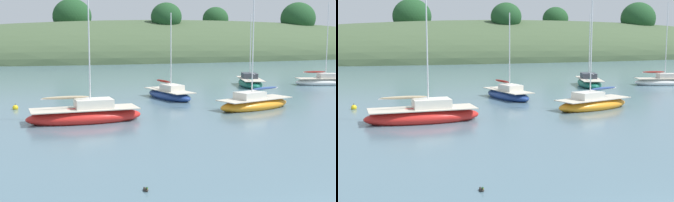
{
  "view_description": "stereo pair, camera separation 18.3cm",
  "coord_description": "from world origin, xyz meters",
  "views": [
    {
      "loc": [
        -10.49,
        -12.04,
        6.03
      ],
      "look_at": [
        0.0,
        20.0,
        1.2
      ],
      "focal_mm": 52.99,
      "sensor_mm": 36.0,
      "label": 1
    },
    {
      "loc": [
        -10.32,
        -12.09,
        6.03
      ],
      "look_at": [
        0.0,
        20.0,
        1.2
      ],
      "focal_mm": 52.99,
      "sensor_mm": 36.0,
      "label": 2
    }
  ],
  "objects": [
    {
      "name": "sailboat_teal_outer",
      "position": [
        3.2,
        29.37,
        0.39
      ],
      "size": [
        3.42,
        6.68,
        7.75
      ],
      "color": "navy",
      "rests_on": "ground"
    },
    {
      "name": "mooring_buoy_channel",
      "position": [
        -9.95,
        27.33,
        0.12
      ],
      "size": [
        0.44,
        0.44,
        0.54
      ],
      "color": "yellow",
      "rests_on": "ground"
    },
    {
      "name": "far_shoreline_hill",
      "position": [
        25.04,
        91.12,
        0.12
      ],
      "size": [
        150.0,
        36.0,
        20.84
      ],
      "color": "#425638",
      "rests_on": "ground"
    },
    {
      "name": "sailboat_black_sloop",
      "position": [
        23.0,
        34.72,
        0.39
      ],
      "size": [
        6.54,
        3.59,
        9.27
      ],
      "color": "white",
      "rests_on": "ground"
    },
    {
      "name": "sailboat_white_near",
      "position": [
        7.62,
        21.83,
        0.41
      ],
      "size": [
        7.1,
        4.15,
        8.5
      ],
      "color": "orange",
      "rests_on": "ground"
    },
    {
      "name": "sailboat_blue_center",
      "position": [
        -5.62,
        20.39,
        0.46
      ],
      "size": [
        7.67,
        2.69,
        10.69
      ],
      "color": "red",
      "rests_on": "ground"
    },
    {
      "name": "sailboat_cream_ketch",
      "position": [
        14.66,
        36.06,
        0.41
      ],
      "size": [
        4.27,
        7.24,
        8.01
      ],
      "color": "#196B56",
      "rests_on": "ground"
    },
    {
      "name": "duck_trailing",
      "position": [
        -5.67,
        5.39,
        0.05
      ],
      "size": [
        0.2,
        0.43,
        0.24
      ],
      "color": "#2D2823",
      "rests_on": "ground"
    }
  ]
}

